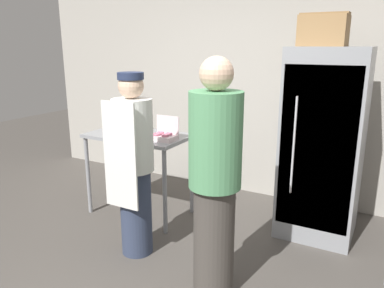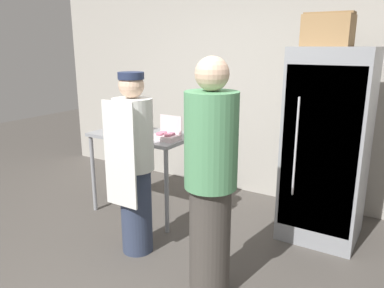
{
  "view_description": "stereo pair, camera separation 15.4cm",
  "coord_description": "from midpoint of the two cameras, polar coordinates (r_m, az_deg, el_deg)",
  "views": [
    {
      "loc": [
        1.48,
        -2.01,
        1.83
      ],
      "look_at": [
        -0.01,
        0.69,
        1.01
      ],
      "focal_mm": 35.0,
      "sensor_mm": 36.0,
      "label": 1
    },
    {
      "loc": [
        1.61,
        -1.94,
        1.83
      ],
      "look_at": [
        -0.01,
        0.69,
        1.01
      ],
      "focal_mm": 35.0,
      "sensor_mm": 36.0,
      "label": 2
    }
  ],
  "objects": [
    {
      "name": "donut_box",
      "position": [
        3.76,
        -2.78,
        1.33
      ],
      "size": [
        0.27,
        0.19,
        0.23
      ],
      "color": "silver",
      "rests_on": "prep_counter"
    },
    {
      "name": "back_wall",
      "position": [
        4.62,
        12.07,
        8.89
      ],
      "size": [
        6.4,
        0.12,
        2.75
      ],
      "primitive_type": "cube",
      "color": "#ADA89E",
      "rests_on": "ground_plane"
    },
    {
      "name": "refrigerator",
      "position": [
        3.76,
        20.97,
        -0.33
      ],
      "size": [
        0.7,
        0.72,
        1.82
      ],
      "color": "gray",
      "rests_on": "ground_plane"
    },
    {
      "name": "person_customer",
      "position": [
        2.66,
        4.52,
        -5.63
      ],
      "size": [
        0.37,
        0.37,
        1.76
      ],
      "color": "#47423D",
      "rests_on": "ground_plane"
    },
    {
      "name": "person_baker",
      "position": [
        3.27,
        -7.48,
        -2.88
      ],
      "size": [
        0.34,
        0.36,
        1.62
      ],
      "color": "#333D56",
      "rests_on": "ground_plane"
    },
    {
      "name": "cardboard_storage_box",
      "position": [
        3.7,
        21.21,
        15.9
      ],
      "size": [
        0.42,
        0.32,
        0.29
      ],
      "color": "#937047",
      "rests_on": "refrigerator"
    },
    {
      "name": "blender_pitcher",
      "position": [
        4.19,
        -6.11,
        3.76
      ],
      "size": [
        0.12,
        0.12,
        0.28
      ],
      "color": "#99999E",
      "rests_on": "prep_counter"
    },
    {
      "name": "prep_counter",
      "position": [
        4.08,
        -6.42,
        0.02
      ],
      "size": [
        1.09,
        0.63,
        0.91
      ],
      "color": "gray",
      "rests_on": "ground_plane"
    }
  ]
}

